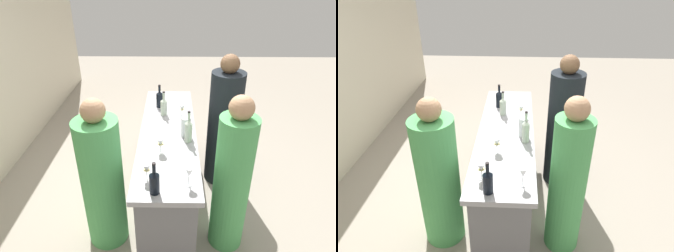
% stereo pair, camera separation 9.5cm
% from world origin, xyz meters
% --- Properties ---
extents(ground_plane, '(12.00, 12.00, 0.00)m').
position_xyz_m(ground_plane, '(0.00, 0.00, 0.00)').
color(ground_plane, '#9E9384').
extents(bar_counter, '(2.15, 0.58, 0.91)m').
position_xyz_m(bar_counter, '(0.00, 0.00, 0.46)').
color(bar_counter, slate).
rests_on(bar_counter, ground).
extents(wine_bottle_leftmost_near_black, '(0.08, 0.08, 0.28)m').
position_xyz_m(wine_bottle_leftmost_near_black, '(-0.97, 0.09, 1.01)').
color(wine_bottle_leftmost_near_black, black).
rests_on(wine_bottle_leftmost_near_black, bar_counter).
extents(wine_bottle_second_left_clear_pale, '(0.07, 0.07, 0.33)m').
position_xyz_m(wine_bottle_second_left_clear_pale, '(-0.22, -0.20, 1.03)').
color(wine_bottle_second_left_clear_pale, '#B7C6B2').
rests_on(wine_bottle_second_left_clear_pale, bar_counter).
extents(wine_bottle_center_clear_pale, '(0.08, 0.08, 0.29)m').
position_xyz_m(wine_bottle_center_clear_pale, '(0.36, 0.05, 1.02)').
color(wine_bottle_center_clear_pale, '#B7C6B2').
rests_on(wine_bottle_center_clear_pale, bar_counter).
extents(wine_bottle_second_right_near_black, '(0.08, 0.08, 0.29)m').
position_xyz_m(wine_bottle_second_right_near_black, '(0.58, 0.11, 1.02)').
color(wine_bottle_second_right_near_black, black).
rests_on(wine_bottle_second_right_near_black, bar_counter).
extents(wine_glass_near_left, '(0.07, 0.07, 0.17)m').
position_xyz_m(wine_glass_near_left, '(-0.87, -0.18, 1.03)').
color(wine_glass_near_left, white).
rests_on(wine_glass_near_left, bar_counter).
extents(wine_glass_near_center, '(0.06, 0.06, 0.15)m').
position_xyz_m(wine_glass_near_center, '(0.31, -0.15, 1.01)').
color(wine_glass_near_center, white).
rests_on(wine_glass_near_center, bar_counter).
extents(wine_glass_near_right, '(0.07, 0.07, 0.16)m').
position_xyz_m(wine_glass_near_right, '(0.06, -0.15, 1.02)').
color(wine_glass_near_right, white).
rests_on(wine_glass_near_right, bar_counter).
extents(wine_glass_far_left, '(0.08, 0.08, 0.15)m').
position_xyz_m(wine_glass_far_left, '(-0.41, 0.06, 1.01)').
color(wine_glass_far_left, white).
rests_on(wine_glass_far_left, bar_counter).
extents(wine_glass_far_center, '(0.08, 0.08, 0.15)m').
position_xyz_m(wine_glass_far_center, '(-0.81, 0.16, 1.01)').
color(wine_glass_far_center, white).
rests_on(wine_glass_far_center, bar_counter).
extents(water_pitcher, '(0.10, 0.10, 0.20)m').
position_xyz_m(water_pitcher, '(-0.10, -0.18, 1.01)').
color(water_pitcher, silver).
rests_on(water_pitcher, bar_counter).
extents(person_left_guest, '(0.46, 0.46, 1.62)m').
position_xyz_m(person_left_guest, '(0.37, -0.66, 0.75)').
color(person_left_guest, black).
rests_on(person_left_guest, ground).
extents(person_center_guest, '(0.38, 0.38, 1.58)m').
position_xyz_m(person_center_guest, '(-0.63, -0.58, 0.74)').
color(person_center_guest, '#4CA559').
rests_on(person_center_guest, ground).
extents(person_right_guest, '(0.47, 0.47, 1.53)m').
position_xyz_m(person_right_guest, '(-0.60, 0.59, 0.70)').
color(person_right_guest, '#4CA559').
rests_on(person_right_guest, ground).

